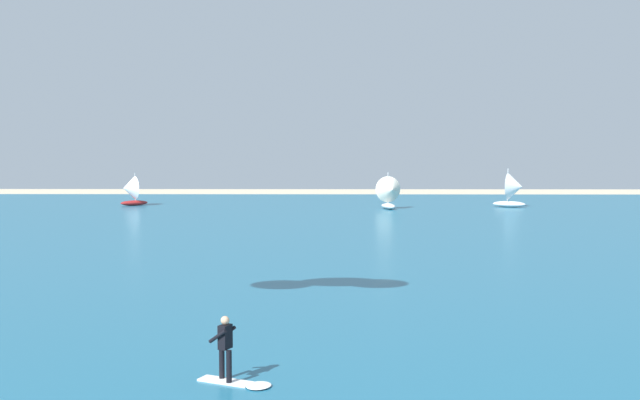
# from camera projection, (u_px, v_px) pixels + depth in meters

# --- Properties ---
(ocean) EXTENTS (160.00, 90.00, 0.10)m
(ocean) POSITION_uv_depth(u_px,v_px,m) (340.00, 230.00, 56.67)
(ocean) COLOR #1E607F
(ocean) RESTS_ON ground
(kitesurfer) EXTENTS (2.01, 1.33, 1.67)m
(kitesurfer) POSITION_uv_depth(u_px,v_px,m) (232.00, 359.00, 19.02)
(kitesurfer) COLOR white
(kitesurfer) RESTS_ON ocean
(sailboat_far_left) EXTENTS (3.52, 3.15, 3.95)m
(sailboat_far_left) POSITION_uv_depth(u_px,v_px,m) (514.00, 190.00, 78.11)
(sailboat_far_left) COLOR silver
(sailboat_far_left) RESTS_ON ocean
(sailboat_mid_right) EXTENTS (3.11, 2.86, 3.45)m
(sailboat_mid_right) POSITION_uv_depth(u_px,v_px,m) (130.00, 191.00, 80.44)
(sailboat_mid_right) COLOR maroon
(sailboat_mid_right) RESTS_ON ocean
(sailboat_near_shore) EXTENTS (2.82, 3.22, 3.63)m
(sailboat_near_shore) POSITION_uv_depth(u_px,v_px,m) (390.00, 192.00, 75.47)
(sailboat_near_shore) COLOR silver
(sailboat_near_shore) RESTS_ON ocean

